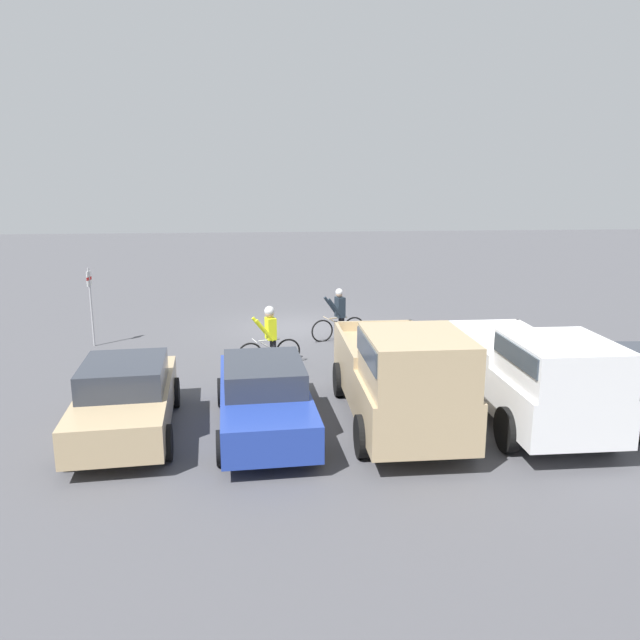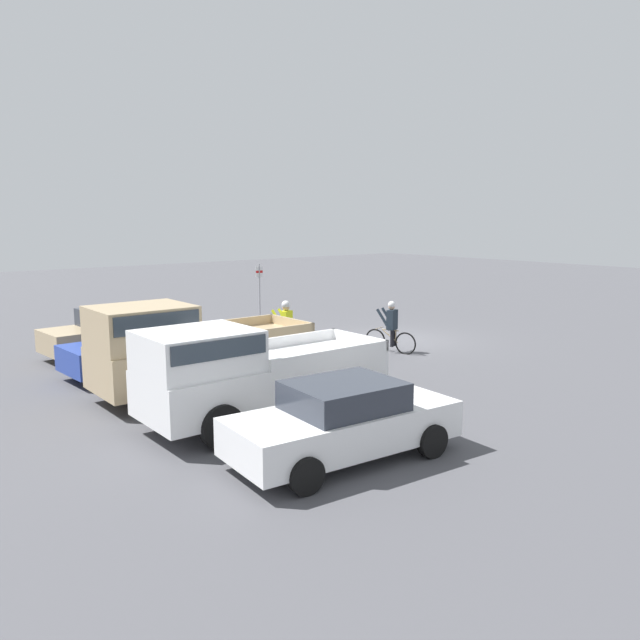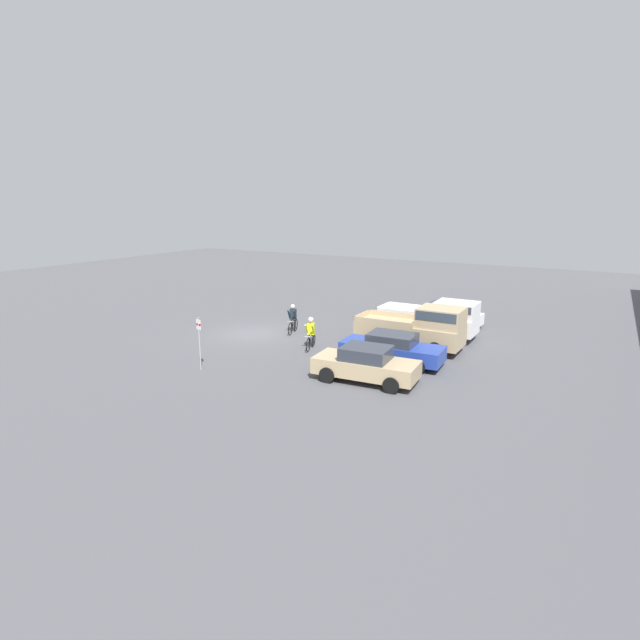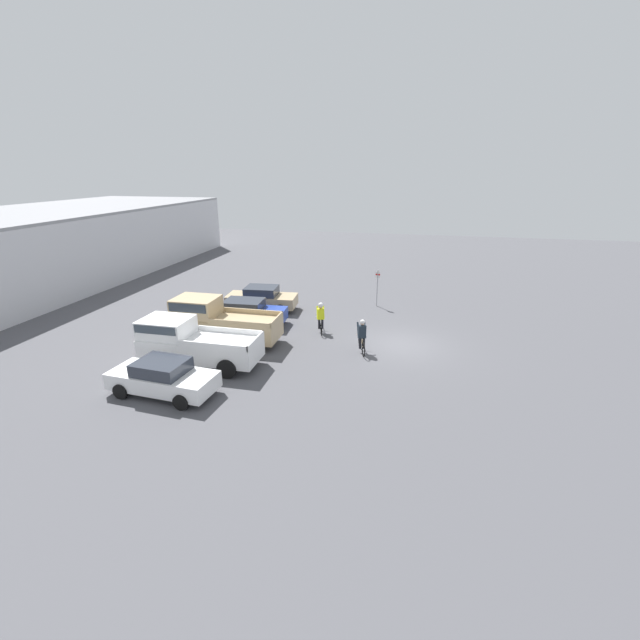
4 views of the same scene
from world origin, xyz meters
name	(u,v)px [view 1 (image 1 of 4)]	position (x,y,z in m)	size (l,w,h in m)	color
ground_plane	(294,327)	(0.00, 0.00, 0.00)	(80.00, 80.00, 0.00)	#4C4C51
pickup_truck_0	(533,374)	(-4.46, 9.36, 1.13)	(2.22, 5.48, 2.15)	white
pickup_truck_1	(401,375)	(-1.66, 9.37, 1.19)	(2.21, 5.48, 2.33)	tan
sedan_1	(264,395)	(1.14, 9.04, 0.74)	(2.15, 4.88, 1.47)	#233D9E
sedan_2	(126,398)	(3.94, 8.99, 0.77)	(2.21, 4.53, 1.53)	tan
cyclist_0	(270,335)	(0.94, 4.45, 0.88)	(1.78, 0.63, 1.71)	black
cyclist_1	(339,315)	(-1.33, 1.86, 0.84)	(1.80, 0.63, 1.71)	black
fire_lane_sign	(91,299)	(6.37, 1.86, 1.48)	(0.08, 0.30, 2.45)	#9E9EA3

